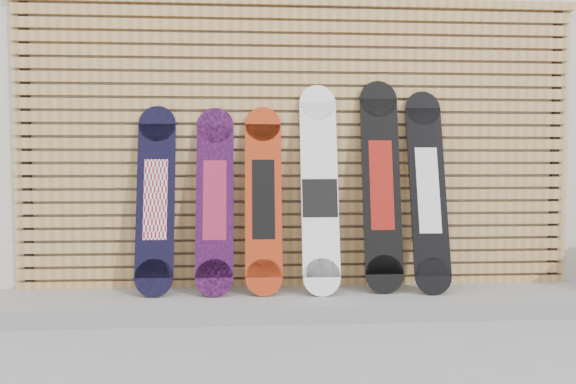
# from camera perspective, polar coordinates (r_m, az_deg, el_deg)

# --- Properties ---
(ground) EXTENTS (80.00, 80.00, 0.00)m
(ground) POSITION_cam_1_polar(r_m,az_deg,el_deg) (3.48, 5.18, -14.75)
(ground) COLOR gray
(ground) RESTS_ON ground
(building) EXTENTS (12.00, 5.00, 3.60)m
(building) POSITION_cam_1_polar(r_m,az_deg,el_deg) (6.89, 4.72, 9.14)
(building) COLOR beige
(building) RESTS_ON ground
(concrete_step) EXTENTS (4.60, 0.70, 0.12)m
(concrete_step) POSITION_cam_1_polar(r_m,az_deg,el_deg) (4.10, 1.53, -11.14)
(concrete_step) COLOR gray
(concrete_step) RESTS_ON ground
(slat_wall) EXTENTS (4.26, 0.08, 2.29)m
(slat_wall) POSITION_cam_1_polar(r_m,az_deg,el_deg) (4.27, 1.18, 4.96)
(slat_wall) COLOR tan
(slat_wall) RESTS_ON ground
(snowboard_0) EXTENTS (0.27, 0.31, 1.36)m
(snowboard_0) POSITION_cam_1_polar(r_m,az_deg,el_deg) (4.13, -13.30, -0.74)
(snowboard_0) COLOR black
(snowboard_0) RESTS_ON concrete_step
(snowboard_1) EXTENTS (0.27, 0.34, 1.35)m
(snowboard_1) POSITION_cam_1_polar(r_m,az_deg,el_deg) (4.07, -7.45, -0.81)
(snowboard_1) COLOR black
(snowboard_1) RESTS_ON concrete_step
(snowboard_2) EXTENTS (0.26, 0.33, 1.36)m
(snowboard_2) POSITION_cam_1_polar(r_m,az_deg,el_deg) (4.06, -2.52, -0.74)
(snowboard_2) COLOR #A93012
(snowboard_2) RESTS_ON concrete_step
(snowboard_3) EXTENTS (0.27, 0.37, 1.52)m
(snowboard_3) POSITION_cam_1_polar(r_m,az_deg,el_deg) (4.07, 3.23, 0.28)
(snowboard_3) COLOR white
(snowboard_3) RESTS_ON concrete_step
(snowboard_4) EXTENTS (0.28, 0.32, 1.56)m
(snowboard_4) POSITION_cam_1_polar(r_m,az_deg,el_deg) (4.18, 9.45, 0.71)
(snowboard_4) COLOR black
(snowboard_4) RESTS_ON concrete_step
(snowboard_5) EXTENTS (0.27, 0.38, 1.48)m
(snowboard_5) POSITION_cam_1_polar(r_m,az_deg,el_deg) (4.24, 14.01, 0.18)
(snowboard_5) COLOR black
(snowboard_5) RESTS_ON concrete_step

